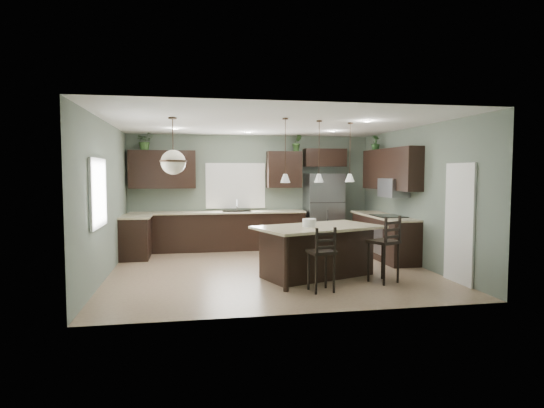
{
  "coord_description": "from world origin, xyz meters",
  "views": [
    {
      "loc": [
        -1.5,
        -8.51,
        1.88
      ],
      "look_at": [
        0.1,
        0.4,
        1.25
      ],
      "focal_mm": 30.0,
      "sensor_mm": 36.0,
      "label": 1
    }
  ],
  "objects_px": {
    "bar_stool_right": "(383,249)",
    "serving_dish": "(309,223)",
    "kitchen_island": "(318,252)",
    "bar_stool_left": "(321,259)",
    "plant_back_left": "(145,141)",
    "refrigerator": "(323,211)"
  },
  "relations": [
    {
      "from": "kitchen_island",
      "to": "bar_stool_left",
      "type": "bearing_deg",
      "value": -123.23
    },
    {
      "from": "refrigerator",
      "to": "kitchen_island",
      "type": "bearing_deg",
      "value": -108.08
    },
    {
      "from": "bar_stool_left",
      "to": "kitchen_island",
      "type": "bearing_deg",
      "value": 68.83
    },
    {
      "from": "bar_stool_left",
      "to": "bar_stool_right",
      "type": "xyz_separation_m",
      "value": [
        1.21,
        0.39,
        0.06
      ]
    },
    {
      "from": "serving_dish",
      "to": "bar_stool_left",
      "type": "bearing_deg",
      "value": -92.7
    },
    {
      "from": "refrigerator",
      "to": "bar_stool_right",
      "type": "height_order",
      "value": "refrigerator"
    },
    {
      "from": "kitchen_island",
      "to": "bar_stool_left",
      "type": "xyz_separation_m",
      "value": [
        -0.23,
        -0.96,
        0.06
      ]
    },
    {
      "from": "kitchen_island",
      "to": "bar_stool_right",
      "type": "xyz_separation_m",
      "value": [
        0.98,
        -0.57,
        0.11
      ]
    },
    {
      "from": "serving_dish",
      "to": "bar_stool_right",
      "type": "height_order",
      "value": "bar_stool_right"
    },
    {
      "from": "kitchen_island",
      "to": "plant_back_left",
      "type": "height_order",
      "value": "plant_back_left"
    },
    {
      "from": "refrigerator",
      "to": "plant_back_left",
      "type": "bearing_deg",
      "value": 178.25
    },
    {
      "from": "refrigerator",
      "to": "bar_stool_left",
      "type": "xyz_separation_m",
      "value": [
        -1.26,
        -4.11,
        -0.41
      ]
    },
    {
      "from": "plant_back_left",
      "to": "kitchen_island",
      "type": "bearing_deg",
      "value": -45.02
    },
    {
      "from": "bar_stool_right",
      "to": "serving_dish",
      "type": "bearing_deg",
      "value": 131.71
    },
    {
      "from": "serving_dish",
      "to": "bar_stool_right",
      "type": "relative_size",
      "value": 0.21
    },
    {
      "from": "bar_stool_right",
      "to": "plant_back_left",
      "type": "xyz_separation_m",
      "value": [
        -4.26,
        3.85,
        2.04
      ]
    },
    {
      "from": "bar_stool_left",
      "to": "bar_stool_right",
      "type": "distance_m",
      "value": 1.28
    },
    {
      "from": "refrigerator",
      "to": "bar_stool_right",
      "type": "relative_size",
      "value": 1.61
    },
    {
      "from": "bar_stool_left",
      "to": "bar_stool_right",
      "type": "relative_size",
      "value": 0.9
    },
    {
      "from": "kitchen_island",
      "to": "refrigerator",
      "type": "bearing_deg",
      "value": 52.17
    },
    {
      "from": "plant_back_left",
      "to": "serving_dish",
      "type": "bearing_deg",
      "value": -47.3
    },
    {
      "from": "bar_stool_right",
      "to": "plant_back_left",
      "type": "distance_m",
      "value": 6.1
    }
  ]
}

